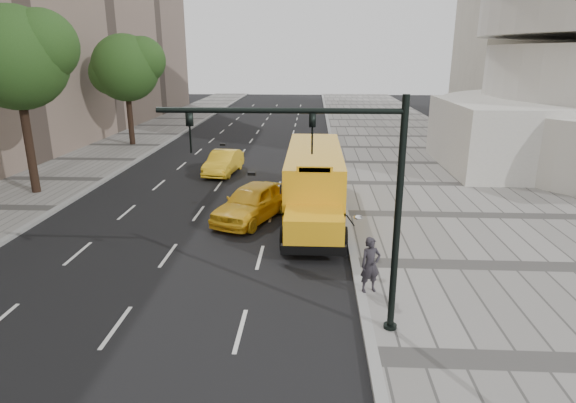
{
  "coord_description": "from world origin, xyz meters",
  "views": [
    {
      "loc": [
        4.43,
        -21.54,
        7.31
      ],
      "look_at": [
        3.5,
        -4.0,
        1.9
      ],
      "focal_mm": 30.0,
      "sensor_mm": 36.0,
      "label": 1
    }
  ],
  "objects_px": {
    "school_bus": "(314,176)",
    "traffic_signal": "(343,188)",
    "tree_b": "(17,57)",
    "pedestrian": "(370,265)",
    "tree_c": "(127,67)",
    "taxi_far": "(223,162)",
    "taxi_near": "(252,202)"
  },
  "relations": [
    {
      "from": "school_bus",
      "to": "traffic_signal",
      "type": "xyz_separation_m",
      "value": [
        0.69,
        -10.48,
        2.33
      ]
    },
    {
      "from": "tree_b",
      "to": "pedestrian",
      "type": "bearing_deg",
      "value": -32.23
    },
    {
      "from": "tree_c",
      "to": "school_bus",
      "type": "relative_size",
      "value": 0.76
    },
    {
      "from": "tree_b",
      "to": "taxi_far",
      "type": "height_order",
      "value": "tree_b"
    },
    {
      "from": "tree_b",
      "to": "school_bus",
      "type": "xyz_separation_m",
      "value": [
        14.9,
        -2.13,
        -5.37
      ]
    },
    {
      "from": "taxi_near",
      "to": "tree_b",
      "type": "bearing_deg",
      "value": -173.3
    },
    {
      "from": "taxi_far",
      "to": "traffic_signal",
      "type": "bearing_deg",
      "value": -63.46
    },
    {
      "from": "tree_b",
      "to": "tree_c",
      "type": "height_order",
      "value": "tree_b"
    },
    {
      "from": "tree_c",
      "to": "taxi_far",
      "type": "bearing_deg",
      "value": -44.99
    },
    {
      "from": "taxi_far",
      "to": "pedestrian",
      "type": "xyz_separation_m",
      "value": [
        7.48,
        -15.74,
        0.32
      ]
    },
    {
      "from": "school_bus",
      "to": "taxi_near",
      "type": "bearing_deg",
      "value": -154.74
    },
    {
      "from": "pedestrian",
      "to": "traffic_signal",
      "type": "relative_size",
      "value": 0.28
    },
    {
      "from": "tree_b",
      "to": "tree_c",
      "type": "xyz_separation_m",
      "value": [
        0.0,
        14.41,
        -0.86
      ]
    },
    {
      "from": "taxi_near",
      "to": "pedestrian",
      "type": "xyz_separation_m",
      "value": [
        4.57,
        -7.05,
        0.21
      ]
    },
    {
      "from": "taxi_far",
      "to": "pedestrian",
      "type": "distance_m",
      "value": 17.43
    },
    {
      "from": "tree_b",
      "to": "school_bus",
      "type": "bearing_deg",
      "value": -8.15
    },
    {
      "from": "tree_c",
      "to": "pedestrian",
      "type": "distance_m",
      "value": 30.43
    },
    {
      "from": "tree_b",
      "to": "pedestrian",
      "type": "distance_m",
      "value": 20.62
    },
    {
      "from": "tree_b",
      "to": "tree_c",
      "type": "relative_size",
      "value": 1.09
    },
    {
      "from": "pedestrian",
      "to": "traffic_signal",
      "type": "xyz_separation_m",
      "value": [
        -1.07,
        -2.11,
        3.04
      ]
    },
    {
      "from": "tree_b",
      "to": "school_bus",
      "type": "distance_m",
      "value": 15.98
    },
    {
      "from": "school_bus",
      "to": "taxi_near",
      "type": "distance_m",
      "value": 3.24
    },
    {
      "from": "pedestrian",
      "to": "traffic_signal",
      "type": "height_order",
      "value": "traffic_signal"
    },
    {
      "from": "traffic_signal",
      "to": "pedestrian",
      "type": "bearing_deg",
      "value": 63.2
    },
    {
      "from": "tree_b",
      "to": "tree_c",
      "type": "distance_m",
      "value": 14.44
    },
    {
      "from": "taxi_near",
      "to": "pedestrian",
      "type": "distance_m",
      "value": 8.4
    },
    {
      "from": "traffic_signal",
      "to": "tree_b",
      "type": "bearing_deg",
      "value": 141.03
    },
    {
      "from": "taxi_near",
      "to": "taxi_far",
      "type": "relative_size",
      "value": 1.12
    },
    {
      "from": "tree_b",
      "to": "pedestrian",
      "type": "height_order",
      "value": "tree_b"
    },
    {
      "from": "taxi_near",
      "to": "traffic_signal",
      "type": "height_order",
      "value": "traffic_signal"
    },
    {
      "from": "taxi_far",
      "to": "traffic_signal",
      "type": "distance_m",
      "value": 19.27
    },
    {
      "from": "traffic_signal",
      "to": "taxi_far",
      "type": "bearing_deg",
      "value": 109.76
    }
  ]
}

